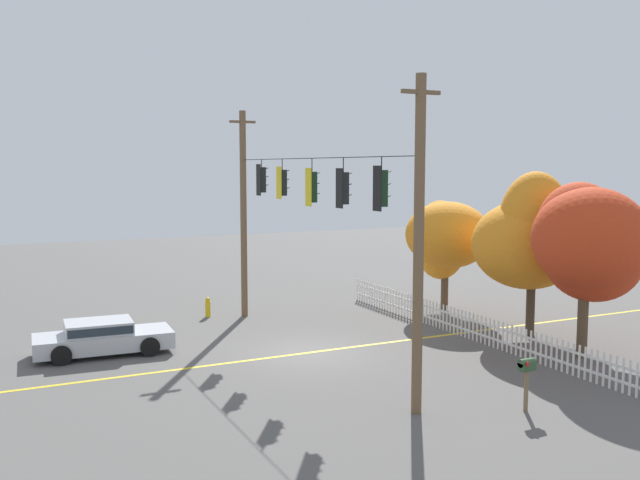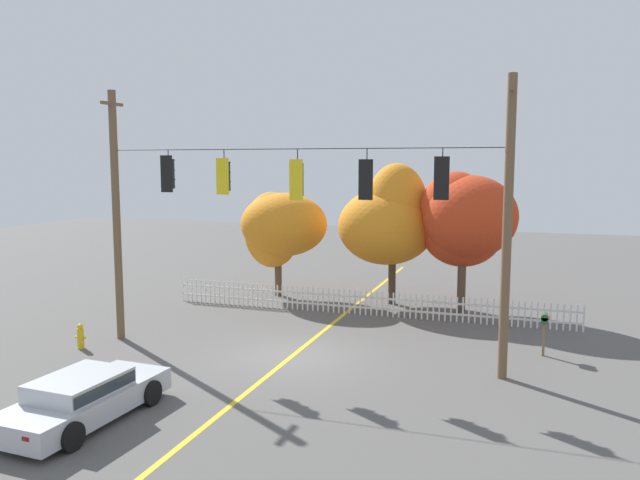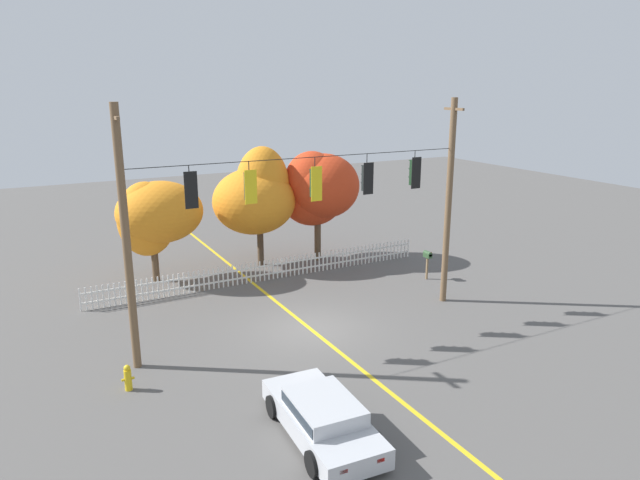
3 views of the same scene
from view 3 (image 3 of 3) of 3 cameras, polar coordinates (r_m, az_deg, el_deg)
The scene contains 15 objects.
ground at distance 22.17m, azimuth -0.96°, elevation -8.80°, with size 80.00×80.00×0.00m, color #565451.
lane_centerline_stripe at distance 22.17m, azimuth -0.96°, elevation -8.79°, with size 0.16×36.00×0.01m, color gold.
signal_support_span at distance 20.79m, azimuth -1.01°, elevation 2.19°, with size 13.09×1.10×8.51m.
traffic_signal_northbound_secondary at distance 18.98m, azimuth -12.74°, elevation 4.91°, with size 0.43×0.38×1.38m.
traffic_signal_westbound_side at distance 19.61m, azimuth -6.99°, elevation 5.29°, with size 0.43×0.38×1.42m.
traffic_signal_northbound_primary at distance 20.63m, azimuth -0.50°, elevation 5.64°, with size 0.43×0.38×1.56m.
traffic_signal_eastbound_side at distance 21.70m, azimuth 4.64°, elevation 6.14°, with size 0.43×0.38×1.51m.
traffic_signal_southbound_primary at distance 22.94m, azimuth 9.32°, elevation 6.62°, with size 0.43×0.38×1.47m.
white_picket_fence at distance 27.40m, azimuth -5.32°, elevation -2.99°, with size 16.54×0.06×0.99m.
autumn_maple_near_fence at distance 27.47m, azimuth -15.99°, elevation 2.43°, with size 3.97×3.45×4.78m.
autumn_maple_mid at distance 28.89m, azimuth -6.26°, elevation 4.33°, with size 4.16×3.93×6.08m.
autumn_oak_far_east at distance 29.77m, azimuth -0.25°, elevation 5.14°, with size 3.92×3.77×5.76m.
parked_car at distance 15.76m, azimuth 0.25°, elevation -17.03°, with size 2.13×4.54×1.15m.
fire_hydrant at distance 18.85m, azimuth -18.48°, elevation -12.80°, with size 0.38×0.22×0.83m.
roadside_mailbox at distance 27.72m, azimuth 10.60°, elevation -1.60°, with size 0.25×0.44×1.39m.
Camera 3 is at (-9.18, -18.06, 9.00)m, focal length 32.33 mm.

